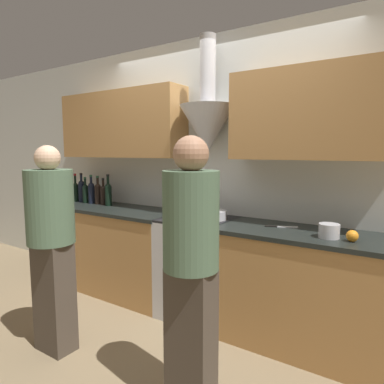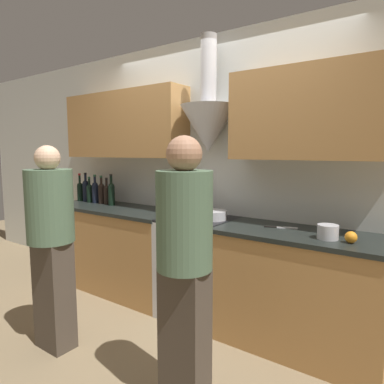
% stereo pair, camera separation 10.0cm
% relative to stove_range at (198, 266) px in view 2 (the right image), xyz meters
% --- Properties ---
extents(ground_plane, '(12.00, 12.00, 0.00)m').
position_rel_stove_range_xyz_m(ground_plane, '(0.00, -0.35, -0.46)').
color(ground_plane, '#847051').
extents(wall_back, '(8.40, 0.51, 2.60)m').
position_rel_stove_range_xyz_m(wall_back, '(-0.06, 0.26, 1.02)').
color(wall_back, silver).
rests_on(wall_back, ground_plane).
extents(counter_left, '(1.60, 0.62, 0.91)m').
position_rel_stove_range_xyz_m(counter_left, '(-1.09, -0.00, -0.00)').
color(counter_left, '#B27F47').
rests_on(counter_left, ground_plane).
extents(counter_right, '(1.27, 0.62, 0.91)m').
position_rel_stove_range_xyz_m(counter_right, '(0.93, -0.00, -0.00)').
color(counter_right, '#B27F47').
rests_on(counter_right, ground_plane).
extents(stove_range, '(0.61, 0.60, 0.91)m').
position_rel_stove_range_xyz_m(stove_range, '(0.00, 0.00, 0.00)').
color(stove_range, silver).
rests_on(stove_range, ground_plane).
extents(wine_bottle_0, '(0.07, 0.07, 0.34)m').
position_rel_stove_range_xyz_m(wine_bottle_0, '(-1.80, 0.07, 0.58)').
color(wine_bottle_0, black).
rests_on(wine_bottle_0, counter_left).
extents(wine_bottle_1, '(0.08, 0.08, 0.35)m').
position_rel_stove_range_xyz_m(wine_bottle_1, '(-1.70, 0.08, 0.60)').
color(wine_bottle_1, black).
rests_on(wine_bottle_1, counter_left).
extents(wine_bottle_2, '(0.07, 0.07, 0.31)m').
position_rel_stove_range_xyz_m(wine_bottle_2, '(-1.61, 0.06, 0.58)').
color(wine_bottle_2, black).
rests_on(wine_bottle_2, counter_left).
extents(wine_bottle_3, '(0.07, 0.07, 0.33)m').
position_rel_stove_range_xyz_m(wine_bottle_3, '(-1.51, 0.07, 0.59)').
color(wine_bottle_3, black).
rests_on(wine_bottle_3, counter_left).
extents(wine_bottle_4, '(0.07, 0.07, 0.32)m').
position_rel_stove_range_xyz_m(wine_bottle_4, '(-1.41, 0.07, 0.58)').
color(wine_bottle_4, black).
rests_on(wine_bottle_4, counter_left).
extents(wine_bottle_5, '(0.07, 0.07, 0.30)m').
position_rel_stove_range_xyz_m(wine_bottle_5, '(-1.32, 0.07, 0.58)').
color(wine_bottle_5, black).
rests_on(wine_bottle_5, counter_left).
extents(wine_bottle_6, '(0.08, 0.08, 0.35)m').
position_rel_stove_range_xyz_m(wine_bottle_6, '(-1.22, 0.06, 0.59)').
color(wine_bottle_6, black).
rests_on(wine_bottle_6, counter_left).
extents(stock_pot, '(0.24, 0.24, 0.16)m').
position_rel_stove_range_xyz_m(stock_pot, '(-0.14, 0.00, 0.53)').
color(stock_pot, silver).
rests_on(stock_pot, stove_range).
extents(mixing_bowl, '(0.25, 0.25, 0.08)m').
position_rel_stove_range_xyz_m(mixing_bowl, '(0.14, 0.03, 0.49)').
color(mixing_bowl, silver).
rests_on(mixing_bowl, stove_range).
extents(orange_fruit, '(0.08, 0.08, 0.08)m').
position_rel_stove_range_xyz_m(orange_fruit, '(1.30, -0.12, 0.49)').
color(orange_fruit, orange).
rests_on(orange_fruit, counter_right).
extents(saucepan, '(0.14, 0.14, 0.10)m').
position_rel_stove_range_xyz_m(saucepan, '(1.15, -0.09, 0.50)').
color(saucepan, silver).
rests_on(saucepan, counter_right).
extents(chefs_knife, '(0.25, 0.12, 0.01)m').
position_rel_stove_range_xyz_m(chefs_knife, '(0.76, 0.05, 0.46)').
color(chefs_knife, silver).
rests_on(chefs_knife, counter_right).
extents(person_foreground_left, '(0.34, 0.34, 1.56)m').
position_rel_stove_range_xyz_m(person_foreground_left, '(-0.60, -1.09, 0.40)').
color(person_foreground_left, '#473D33').
rests_on(person_foreground_left, ground_plane).
extents(person_foreground_right, '(0.32, 0.32, 1.60)m').
position_rel_stove_range_xyz_m(person_foreground_right, '(0.60, -1.02, 0.43)').
color(person_foreground_right, '#473D33').
rests_on(person_foreground_right, ground_plane).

